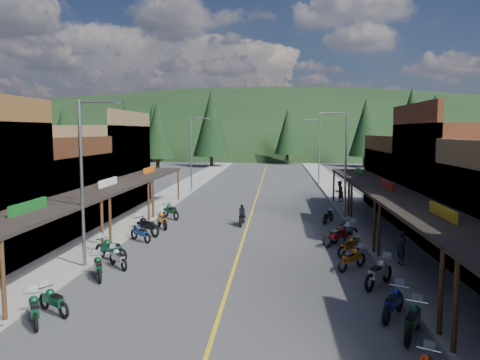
% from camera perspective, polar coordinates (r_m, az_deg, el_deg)
% --- Properties ---
extents(ground, '(220.00, 220.00, 0.00)m').
position_cam_1_polar(ground, '(27.95, 0.28, -7.60)').
color(ground, '#38383A').
rests_on(ground, ground).
extents(centerline, '(0.15, 90.00, 0.01)m').
position_cam_1_polar(centerline, '(47.59, 2.07, -1.94)').
color(centerline, gold).
rests_on(centerline, ground).
extents(sidewalk_west, '(3.40, 94.00, 0.15)m').
position_cam_1_polar(sidewalk_west, '(48.73, -8.20, -1.72)').
color(sidewalk_west, gray).
rests_on(sidewalk_west, ground).
extents(sidewalk_east, '(3.40, 94.00, 0.15)m').
position_cam_1_polar(sidewalk_east, '(48.00, 12.51, -1.92)').
color(sidewalk_east, gray).
rests_on(sidewalk_east, ground).
extents(shop_west_2, '(10.90, 9.00, 6.20)m').
position_cam_1_polar(shop_west_2, '(33.08, -23.98, -1.54)').
color(shop_west_2, '#3F2111').
rests_on(shop_west_2, ground).
extents(shop_west_3, '(10.90, 10.20, 8.20)m').
position_cam_1_polar(shop_west_3, '(41.63, -17.78, 1.51)').
color(shop_west_3, brown).
rests_on(shop_west_3, ground).
extents(shop_east_2, '(10.90, 9.00, 8.20)m').
position_cam_1_polar(shop_east_2, '(31.25, 26.63, -0.25)').
color(shop_east_2, '#562B19').
rests_on(shop_east_2, ground).
extents(shop_east_3, '(10.90, 10.20, 6.20)m').
position_cam_1_polar(shop_east_3, '(40.35, 21.43, -0.16)').
color(shop_east_3, '#4C2D16').
rests_on(shop_east_3, ground).
extents(streetlight_0, '(2.16, 0.18, 8.00)m').
position_cam_1_polar(streetlight_0, '(23.02, -18.42, 0.43)').
color(streetlight_0, gray).
rests_on(streetlight_0, ground).
extents(streetlight_1, '(2.16, 0.18, 8.00)m').
position_cam_1_polar(streetlight_1, '(49.95, -5.81, 3.55)').
color(streetlight_1, gray).
rests_on(streetlight_1, ground).
extents(streetlight_2, '(2.16, 0.18, 8.00)m').
position_cam_1_polar(streetlight_2, '(35.50, 12.54, 2.45)').
color(streetlight_2, gray).
rests_on(streetlight_2, ground).
extents(streetlight_3, '(2.16, 0.18, 8.00)m').
position_cam_1_polar(streetlight_3, '(57.34, 9.50, 3.81)').
color(streetlight_3, gray).
rests_on(streetlight_3, ground).
extents(ridge_hill, '(310.00, 140.00, 60.00)m').
position_cam_1_polar(ridge_hill, '(162.24, 3.84, 3.66)').
color(ridge_hill, black).
rests_on(ridge_hill, ground).
extents(pine_0, '(5.04, 5.04, 11.00)m').
position_cam_1_polar(pine_0, '(98.51, -20.80, 5.56)').
color(pine_0, black).
rests_on(pine_0, ground).
extents(pine_1, '(5.88, 5.88, 12.50)m').
position_cam_1_polar(pine_1, '(100.52, -10.51, 6.28)').
color(pine_1, black).
rests_on(pine_1, ground).
extents(pine_2, '(6.72, 6.72, 14.00)m').
position_cam_1_polar(pine_2, '(85.95, -3.51, 6.93)').
color(pine_2, black).
rests_on(pine_2, ground).
extents(pine_3, '(5.04, 5.04, 11.00)m').
position_cam_1_polar(pine_3, '(93.11, 5.80, 5.91)').
color(pine_3, black).
rests_on(pine_3, ground).
extents(pine_4, '(5.88, 5.88, 12.50)m').
position_cam_1_polar(pine_4, '(88.55, 15.04, 6.23)').
color(pine_4, black).
rests_on(pine_4, ground).
extents(pine_5, '(6.72, 6.72, 14.00)m').
position_cam_1_polar(pine_5, '(104.13, 22.58, 6.32)').
color(pine_5, black).
rests_on(pine_5, ground).
extents(pine_7, '(5.88, 5.88, 12.50)m').
position_cam_1_polar(pine_7, '(108.56, -13.79, 6.18)').
color(pine_7, black).
rests_on(pine_7, ground).
extents(pine_8, '(4.48, 4.48, 10.00)m').
position_cam_1_polar(pine_8, '(71.27, -15.21, 5.31)').
color(pine_8, black).
rests_on(pine_8, ground).
extents(pine_9, '(4.93, 4.93, 10.80)m').
position_cam_1_polar(pine_9, '(75.37, 21.61, 5.44)').
color(pine_9, black).
rests_on(pine_9, ground).
extents(pine_10, '(5.38, 5.38, 11.60)m').
position_cam_1_polar(pine_10, '(79.65, -10.06, 6.06)').
color(pine_10, black).
rests_on(pine_10, ground).
extents(pine_11, '(5.82, 5.82, 12.40)m').
position_cam_1_polar(pine_11, '(67.53, 20.11, 6.16)').
color(pine_11, black).
rests_on(pine_11, ground).
extents(bike_west_2, '(1.59, 2.02, 1.12)m').
position_cam_1_polar(bike_west_2, '(17.92, -23.78, -14.13)').
color(bike_west_2, '#0D4523').
rests_on(bike_west_2, ground).
extents(bike_west_3, '(1.91, 1.59, 1.08)m').
position_cam_1_polar(bike_west_3, '(18.59, -21.79, -13.38)').
color(bike_west_3, '#0D4228').
rests_on(bike_west_3, ground).
extents(bike_west_4, '(1.48, 2.09, 1.14)m').
position_cam_1_polar(bike_west_4, '(22.07, -16.91, -10.04)').
color(bike_west_4, '#0B391D').
rests_on(bike_west_4, ground).
extents(bike_west_5, '(1.71, 1.79, 1.06)m').
position_cam_1_polar(bike_west_5, '(23.51, -14.64, -9.09)').
color(bike_west_5, gray).
rests_on(bike_west_5, ground).
extents(bike_west_6, '(2.31, 1.74, 1.28)m').
position_cam_1_polar(bike_west_6, '(24.95, -15.48, -7.98)').
color(bike_west_6, '#0D4129').
rests_on(bike_west_6, ground).
extents(bike_west_7, '(1.90, 1.72, 1.10)m').
position_cam_1_polar(bike_west_7, '(28.66, -12.03, -6.26)').
color(bike_west_7, navy).
rests_on(bike_west_7, ground).
extents(bike_west_8, '(2.37, 1.97, 1.34)m').
position_cam_1_polar(bike_west_8, '(30.17, -11.39, -5.41)').
color(bike_west_8, black).
rests_on(bike_west_8, ground).
extents(bike_west_9, '(1.69, 2.31, 1.27)m').
position_cam_1_polar(bike_west_9, '(32.23, -9.46, -4.70)').
color(bike_west_9, '#A2520B').
rests_on(bike_west_9, ground).
extents(bike_west_10, '(2.05, 2.21, 1.29)m').
position_cam_1_polar(bike_west_10, '(35.49, -8.43, -3.68)').
color(bike_west_10, '#0C3D1C').
rests_on(bike_west_10, ground).
extents(bike_east_2, '(1.56, 2.21, 1.21)m').
position_cam_1_polar(bike_east_2, '(16.46, 20.33, -15.65)').
color(bike_east_2, '#0B3B1A').
rests_on(bike_east_2, ground).
extents(bike_east_3, '(1.68, 2.19, 1.21)m').
position_cam_1_polar(bike_east_3, '(17.80, 18.19, -13.89)').
color(bike_east_3, navy).
rests_on(bike_east_3, ground).
extents(bike_east_4, '(2.01, 2.31, 1.32)m').
position_cam_1_polar(bike_east_4, '(20.94, 16.56, -10.65)').
color(bike_east_4, '#A1A2A7').
rests_on(bike_east_4, ground).
extents(bike_east_5, '(1.93, 1.97, 1.18)m').
position_cam_1_polar(bike_east_5, '(23.10, 13.50, -9.18)').
color(bike_east_5, '#BC660D').
rests_on(bike_east_5, ground).
extents(bike_east_6, '(1.77, 1.91, 1.12)m').
position_cam_1_polar(bike_east_6, '(25.59, 13.14, -7.75)').
color(bike_east_6, '#AF5F0C').
rests_on(bike_east_6, ground).
extents(bike_east_7, '(2.24, 1.92, 1.28)m').
position_cam_1_polar(bike_east_7, '(27.58, 11.90, -6.56)').
color(bike_east_7, maroon).
rests_on(bike_east_7, ground).
extents(bike_east_8, '(2.24, 2.09, 1.31)m').
position_cam_1_polar(bike_east_8, '(28.65, 12.58, -6.06)').
color(bike_east_8, '#A0A0A5').
rests_on(bike_east_8, ground).
extents(bike_east_9, '(1.50, 2.00, 1.10)m').
position_cam_1_polar(bike_east_9, '(30.56, 12.62, -5.51)').
color(bike_east_9, '#0C401F').
rests_on(bike_east_9, ground).
extents(bike_east_10, '(1.39, 1.99, 1.08)m').
position_cam_1_polar(bike_east_10, '(34.13, 10.71, -4.28)').
color(bike_east_10, black).
rests_on(bike_east_10, ground).
extents(rider_on_bike, '(0.82, 2.05, 1.53)m').
position_cam_1_polar(rider_on_bike, '(32.69, 0.27, -4.50)').
color(rider_on_bike, black).
rests_on(rider_on_bike, ground).
extents(pedestrian_east_a, '(0.54, 0.70, 1.70)m').
position_cam_1_polar(pedestrian_east_a, '(23.96, 19.02, -7.78)').
color(pedestrian_east_a, '#221E2E').
rests_on(pedestrian_east_a, sidewalk_east).
extents(pedestrian_east_b, '(1.07, 1.02, 1.93)m').
position_cam_1_polar(pedestrian_east_b, '(43.34, 11.98, -1.36)').
color(pedestrian_east_b, brown).
rests_on(pedestrian_east_b, sidewalk_east).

